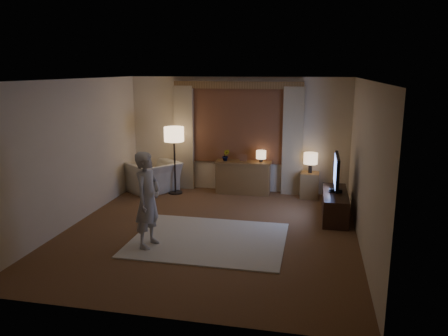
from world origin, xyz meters
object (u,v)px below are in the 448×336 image
(sideboard, at_px, (243,178))
(tv_stand, at_px, (335,205))
(side_table, at_px, (309,185))
(person, at_px, (148,200))
(armchair, at_px, (154,177))

(sideboard, xyz_separation_m, tv_stand, (1.98, -1.31, -0.10))
(side_table, distance_m, tv_stand, 1.35)
(tv_stand, bearing_deg, sideboard, 146.53)
(side_table, xyz_separation_m, tv_stand, (0.49, -1.26, -0.03))
(sideboard, bearing_deg, person, -105.91)
(sideboard, height_order, person, person)
(side_table, bearing_deg, armchair, -176.25)
(side_table, height_order, tv_stand, side_table)
(side_table, xyz_separation_m, person, (-2.44, -3.30, 0.50))
(armchair, xyz_separation_m, tv_stand, (4.01, -1.03, -0.09))
(side_table, relative_size, tv_stand, 0.40)
(armchair, bearing_deg, tv_stand, 112.55)
(tv_stand, distance_m, person, 3.61)
(sideboard, height_order, tv_stand, sideboard)
(sideboard, distance_m, tv_stand, 2.37)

